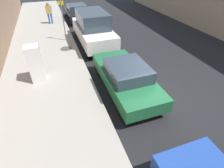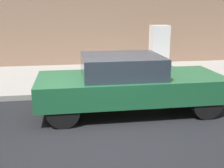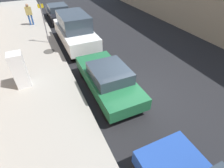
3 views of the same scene
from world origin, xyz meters
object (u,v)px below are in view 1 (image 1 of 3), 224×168
(parked_van_white, at_px, (93,28))
(parked_sedan_green, at_px, (126,77))
(street_sign_post, at_px, (63,19))
(pedestrian_walking_far, at_px, (49,12))
(parked_sedan_dark, at_px, (77,12))
(discarded_refrigerator, at_px, (36,64))

(parked_van_white, bearing_deg, parked_sedan_green, -90.00)
(street_sign_post, distance_m, parked_van_white, 2.08)
(pedestrian_walking_far, distance_m, parked_sedan_dark, 2.73)
(parked_sedan_dark, bearing_deg, parked_sedan_green, -90.00)
(pedestrian_walking_far, bearing_deg, parked_van_white, -84.69)
(street_sign_post, relative_size, parked_sedan_green, 0.59)
(parked_van_white, relative_size, parked_sedan_dark, 1.13)
(pedestrian_walking_far, height_order, parked_van_white, parked_van_white)
(street_sign_post, bearing_deg, discarded_refrigerator, -111.88)
(parked_van_white, xyz_separation_m, parked_sedan_dark, (0.00, 6.18, -0.34))
(discarded_refrigerator, height_order, pedestrian_walking_far, pedestrian_walking_far)
(pedestrian_walking_far, bearing_deg, parked_sedan_green, -97.27)
(parked_sedan_green, distance_m, parked_sedan_dark, 11.82)
(discarded_refrigerator, xyz_separation_m, parked_sedan_green, (3.63, -1.96, -0.29))
(pedestrian_walking_far, bearing_deg, parked_sedan_dark, -1.17)
(street_sign_post, xyz_separation_m, pedestrian_walking_far, (-0.77, 4.36, -0.46))
(parked_sedan_dark, bearing_deg, discarded_refrigerator, -110.21)
(street_sign_post, height_order, parked_sedan_green, street_sign_post)
(discarded_refrigerator, distance_m, street_sign_post, 5.03)
(pedestrian_walking_far, distance_m, parked_van_white, 5.87)
(discarded_refrigerator, relative_size, parked_van_white, 0.34)
(pedestrian_walking_far, bearing_deg, street_sign_post, -100.35)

